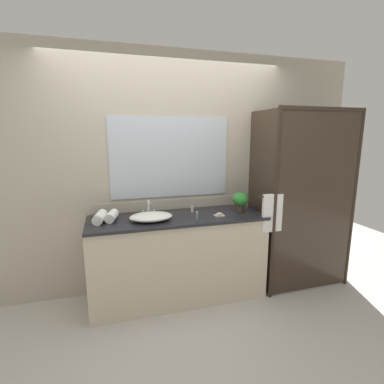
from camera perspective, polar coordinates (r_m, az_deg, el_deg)
name	(u,v)px	position (r m, az deg, el deg)	size (l,w,h in m)	color
ground_plane	(179,297)	(3.32, -2.65, -20.04)	(8.00, 8.00, 0.00)	#B7B2A8
wall_back_with_mirror	(170,173)	(3.20, -4.32, 3.70)	(4.40, 0.06, 2.60)	#B2A893
vanity_cabinet	(178,257)	(3.11, -2.77, -12.85)	(1.80, 0.58, 0.90)	beige
shower_enclosure	(297,201)	(3.29, 20.11, -1.71)	(1.20, 0.59, 2.00)	#2D2319
sink_basin	(151,217)	(2.84, -8.13, -4.85)	(0.42, 0.30, 0.08)	white
faucet	(149,211)	(3.00, -8.60, -3.72)	(0.17, 0.13, 0.17)	silver
potted_plant	(241,200)	(3.17, 9.61, -1.62)	(0.17, 0.17, 0.21)	#473828
soap_dish	(219,215)	(2.98, 5.44, -4.50)	(0.10, 0.07, 0.04)	silver
amenity_bottle_shampoo	(197,217)	(2.78, 1.00, -4.92)	(0.02, 0.02, 0.10)	#4C7056
amenity_bottle_conditioner	(192,208)	(3.10, 0.04, -3.25)	(0.03, 0.03, 0.09)	silver
rolled_towel_near_edge	(100,217)	(2.89, -17.81, -4.79)	(0.10, 0.10, 0.25)	white
rolled_towel_middle	(112,216)	(2.91, -15.63, -4.61)	(0.09, 0.09, 0.22)	white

